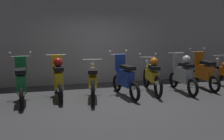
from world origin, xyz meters
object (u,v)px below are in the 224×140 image
at_px(motorbike_slot_3, 58,78).
at_px(motorbike_slot_6, 152,75).
at_px(motorbike_slot_2, 22,82).
at_px(motorbike_slot_4, 93,81).
at_px(motorbike_slot_5, 125,78).
at_px(motorbike_slot_8, 203,72).
at_px(motorbike_slot_7, 183,74).

xyz_separation_m(motorbike_slot_3, motorbike_slot_6, (2.77, -0.04, -0.04)).
bearing_deg(motorbike_slot_6, motorbike_slot_2, -177.73).
distance_m(motorbike_slot_4, motorbike_slot_5, 0.91).
distance_m(motorbike_slot_3, motorbike_slot_4, 0.96).
height_order(motorbike_slot_2, motorbike_slot_8, same).
xyz_separation_m(motorbike_slot_3, motorbike_slot_4, (0.93, -0.24, -0.08)).
relative_size(motorbike_slot_6, motorbike_slot_7, 1.16).
bearing_deg(motorbike_slot_8, motorbike_slot_6, -177.28).
distance_m(motorbike_slot_2, motorbike_slot_5, 2.76).
bearing_deg(motorbike_slot_4, motorbike_slot_6, 6.08).
relative_size(motorbike_slot_4, motorbike_slot_5, 1.16).
relative_size(motorbike_slot_3, motorbike_slot_5, 1.00).
relative_size(motorbike_slot_6, motorbike_slot_8, 1.15).
height_order(motorbike_slot_4, motorbike_slot_5, motorbike_slot_5).
distance_m(motorbike_slot_6, motorbike_slot_7, 0.94).
relative_size(motorbike_slot_3, motorbike_slot_6, 0.87).
distance_m(motorbike_slot_2, motorbike_slot_6, 3.70).
xyz_separation_m(motorbike_slot_5, motorbike_slot_6, (0.93, 0.21, 0.00)).
relative_size(motorbike_slot_5, motorbike_slot_6, 0.86).
bearing_deg(motorbike_slot_5, motorbike_slot_2, 178.69).
bearing_deg(motorbike_slot_5, motorbike_slot_6, 12.71).
xyz_separation_m(motorbike_slot_2, motorbike_slot_4, (1.85, -0.05, -0.04)).
bearing_deg(motorbike_slot_5, motorbike_slot_4, 179.15).
xyz_separation_m(motorbike_slot_3, motorbike_slot_5, (1.84, -0.25, -0.04)).
bearing_deg(motorbike_slot_8, motorbike_slot_5, -173.88).
bearing_deg(motorbike_slot_3, motorbike_slot_4, -14.47).
bearing_deg(motorbike_slot_6, motorbike_slot_7, -11.57).
relative_size(motorbike_slot_2, motorbike_slot_3, 1.00).
xyz_separation_m(motorbike_slot_2, motorbike_slot_8, (5.54, 0.23, 0.00)).
bearing_deg(motorbike_slot_7, motorbike_slot_8, 16.65).
height_order(motorbike_slot_6, motorbike_slot_8, motorbike_slot_8).
bearing_deg(motorbike_slot_3, motorbike_slot_5, -7.82).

